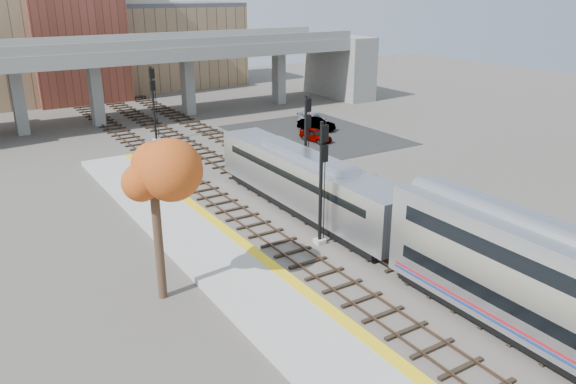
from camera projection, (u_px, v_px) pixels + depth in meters
ground at (397, 277)px, 30.22m from camera, size 160.00×160.00×0.00m
platform at (282, 313)px, 26.53m from camera, size 4.50×60.00×0.35m
yellow_strip at (315, 298)px, 27.42m from camera, size 0.70×60.00×0.01m
tracks at (288, 202)px, 40.60m from camera, size 10.70×95.00×0.25m
overpass at (170, 68)px, 66.49m from camera, size 54.00×12.00×9.50m
buildings_far at (91, 38)px, 81.09m from camera, size 43.00×21.00×20.60m
parking_lot at (314, 135)px, 59.50m from camera, size 14.00×18.00×0.04m
locomotive at (306, 181)px, 38.11m from camera, size 3.02×19.05×4.10m
signal_mast_near at (321, 184)px, 32.79m from camera, size 0.60×0.64×7.57m
signal_mast_mid at (306, 146)px, 40.98m from camera, size 0.60×0.64×7.46m
signal_mast_far at (154, 104)px, 55.57m from camera, size 0.60×0.64×7.51m
tree at (153, 181)px, 26.15m from camera, size 3.60×3.60×8.28m
car_a at (316, 135)px, 56.75m from camera, size 2.01×3.94×1.29m
car_b at (316, 124)px, 61.11m from camera, size 3.35×4.20×1.34m
car_c at (314, 119)px, 63.90m from camera, size 2.78×4.26×1.15m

